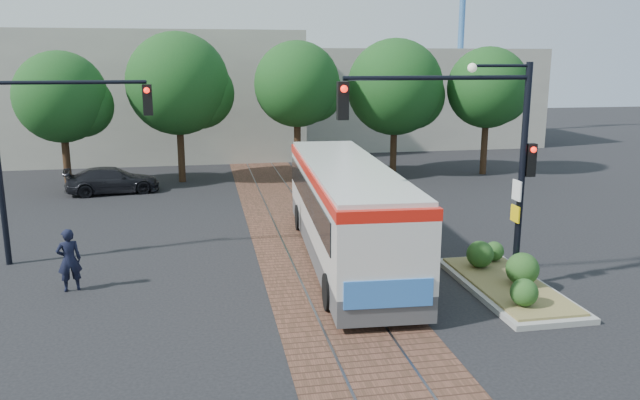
{
  "coord_description": "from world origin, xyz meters",
  "views": [
    {
      "loc": [
        -3.38,
        -16.12,
        6.27
      ],
      "look_at": [
        0.47,
        4.2,
        1.6
      ],
      "focal_mm": 35.0,
      "sensor_mm": 36.0,
      "label": 1
    }
  ],
  "objects_px": {
    "signal_pole_left": "(36,141)",
    "parked_car": "(112,180)",
    "traffic_island": "(507,277)",
    "signal_pole_main": "(481,141)",
    "officer": "(69,260)",
    "city_bus": "(346,206)"
  },
  "relations": [
    {
      "from": "city_bus",
      "to": "officer",
      "type": "relative_size",
      "value": 6.56
    },
    {
      "from": "officer",
      "to": "parked_car",
      "type": "relative_size",
      "value": 0.41
    },
    {
      "from": "traffic_island",
      "to": "signal_pole_main",
      "type": "height_order",
      "value": "signal_pole_main"
    },
    {
      "from": "city_bus",
      "to": "parked_car",
      "type": "bearing_deg",
      "value": 129.54
    },
    {
      "from": "signal_pole_left",
      "to": "traffic_island",
      "type": "bearing_deg",
      "value": -20.36
    },
    {
      "from": "officer",
      "to": "city_bus",
      "type": "bearing_deg",
      "value": 172.95
    },
    {
      "from": "signal_pole_main",
      "to": "traffic_island",
      "type": "bearing_deg",
      "value": -5.36
    },
    {
      "from": "parked_car",
      "to": "signal_pole_left",
      "type": "bearing_deg",
      "value": 167.62
    },
    {
      "from": "signal_pole_left",
      "to": "parked_car",
      "type": "xyz_separation_m",
      "value": [
        0.67,
        10.51,
        -3.24
      ]
    },
    {
      "from": "traffic_island",
      "to": "parked_car",
      "type": "distance_m",
      "value": 19.85
    },
    {
      "from": "signal_pole_left",
      "to": "parked_car",
      "type": "relative_size",
      "value": 1.39
    },
    {
      "from": "traffic_island",
      "to": "officer",
      "type": "bearing_deg",
      "value": 169.9
    },
    {
      "from": "traffic_island",
      "to": "parked_car",
      "type": "xyz_separation_m",
      "value": [
        -12.52,
        15.4,
        0.3
      ]
    },
    {
      "from": "city_bus",
      "to": "parked_car",
      "type": "xyz_separation_m",
      "value": [
        -8.71,
        11.85,
        -1.09
      ]
    },
    {
      "from": "traffic_island",
      "to": "parked_car",
      "type": "relative_size",
      "value": 1.2
    },
    {
      "from": "signal_pole_main",
      "to": "officer",
      "type": "bearing_deg",
      "value": 169.49
    },
    {
      "from": "traffic_island",
      "to": "officer",
      "type": "relative_size",
      "value": 2.93
    },
    {
      "from": "signal_pole_main",
      "to": "parked_car",
      "type": "relative_size",
      "value": 1.39
    },
    {
      "from": "signal_pole_main",
      "to": "parked_car",
      "type": "bearing_deg",
      "value": 127.05
    },
    {
      "from": "signal_pole_main",
      "to": "officer",
      "type": "height_order",
      "value": "signal_pole_main"
    },
    {
      "from": "signal_pole_left",
      "to": "officer",
      "type": "distance_m",
      "value": 4.25
    },
    {
      "from": "city_bus",
      "to": "parked_car",
      "type": "height_order",
      "value": "city_bus"
    }
  ]
}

